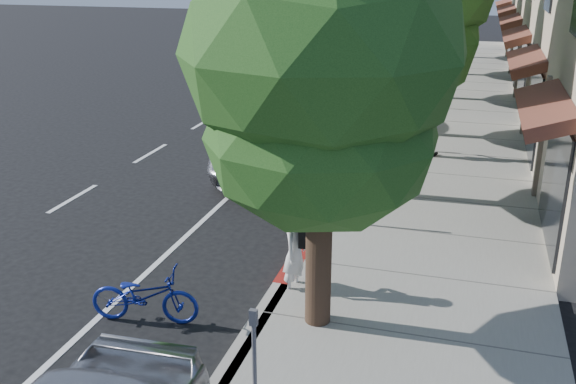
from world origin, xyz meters
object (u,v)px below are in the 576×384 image
at_px(bicycle, 145,296).
at_px(white_pickup, 345,78).
at_px(cyclist, 295,252).
at_px(dark_suv_far, 395,48).
at_px(street_tree_0, 322,61).
at_px(dark_sedan, 342,106).
at_px(street_tree_2, 413,5).
at_px(silver_suv, 285,143).
at_px(pedestrian, 425,124).

height_order(bicycle, white_pickup, white_pickup).
height_order(cyclist, dark_suv_far, dark_suv_far).
xyz_separation_m(street_tree_0, dark_sedan, (-2.17, 12.26, -3.35)).
xyz_separation_m(street_tree_2, white_pickup, (-3.10, 5.50, -3.29)).
xyz_separation_m(silver_suv, dark_suv_far, (0.44, 19.78, 0.07)).
height_order(street_tree_2, white_pickup, street_tree_2).
bearing_deg(dark_suv_far, pedestrian, -78.27).
relative_size(cyclist, bicycle, 0.90).
distance_m(street_tree_2, dark_sedan, 3.96).
height_order(street_tree_0, pedestrian, street_tree_0).
height_order(street_tree_0, dark_suv_far, street_tree_0).
xyz_separation_m(street_tree_0, pedestrian, (0.78, 9.69, -3.13)).
bearing_deg(dark_sedan, silver_suv, -92.27).
height_order(bicycle, dark_sedan, dark_sedan).
distance_m(cyclist, pedestrian, 8.80).
xyz_separation_m(street_tree_0, bicycle, (-2.70, -0.55, -3.73)).
relative_size(street_tree_0, dark_suv_far, 1.33).
xyz_separation_m(bicycle, dark_sedan, (0.53, 12.81, 0.38)).
bearing_deg(dark_sedan, bicycle, -87.71).
relative_size(dark_sedan, dark_suv_far, 1.01).
xyz_separation_m(cyclist, pedestrian, (1.43, 8.68, 0.27)).
xyz_separation_m(bicycle, silver_suv, (-0.05, 8.05, 0.33)).
bearing_deg(pedestrian, bicycle, 72.50).
xyz_separation_m(bicycle, pedestrian, (3.48, 10.24, 0.60)).
relative_size(silver_suv, dark_sedan, 1.12).
xyz_separation_m(street_tree_0, white_pickup, (-3.10, 17.50, -3.33)).
bearing_deg(dark_sedan, white_pickup, 104.76).
height_order(dark_sedan, dark_suv_far, dark_suv_far).
xyz_separation_m(cyclist, white_pickup, (-2.45, 16.50, 0.07)).
bearing_deg(silver_suv, bicycle, -87.27).
xyz_separation_m(street_tree_0, dark_suv_far, (-2.30, 27.28, -3.33)).
xyz_separation_m(bicycle, white_pickup, (-0.40, 18.05, 0.39)).
height_order(street_tree_0, bicycle, street_tree_0).
bearing_deg(pedestrian, dark_suv_far, -78.78).
height_order(street_tree_2, cyclist, street_tree_2).
relative_size(bicycle, white_pickup, 0.30).
distance_m(street_tree_2, dark_suv_far, 15.79).
bearing_deg(silver_suv, pedestrian, 34.18).
xyz_separation_m(street_tree_0, street_tree_2, (0.00, 12.00, -0.04)).
bearing_deg(street_tree_0, dark_suv_far, 94.83).
bearing_deg(street_tree_0, street_tree_2, 90.00).
distance_m(street_tree_0, white_pickup, 18.09).
relative_size(cyclist, pedestrian, 0.87).
height_order(silver_suv, white_pickup, white_pickup).
bearing_deg(street_tree_2, pedestrian, -71.37).
bearing_deg(white_pickup, pedestrian, -55.85).
relative_size(bicycle, pedestrian, 0.96).
relative_size(street_tree_2, bicycle, 3.78).
distance_m(bicycle, dark_suv_far, 27.83).
distance_m(street_tree_0, cyclist, 3.61).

